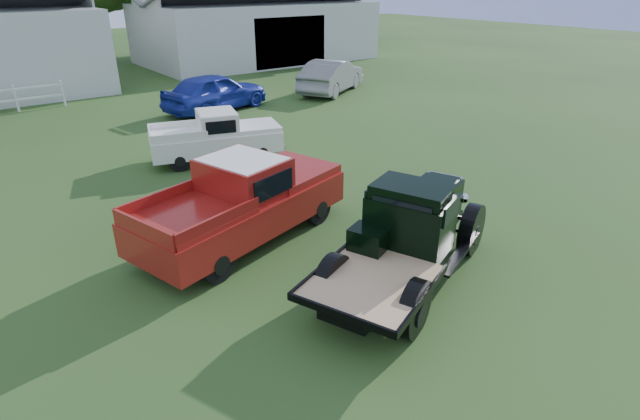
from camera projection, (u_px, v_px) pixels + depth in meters
ground at (347, 278)px, 10.30m from camera, size 120.00×120.00×0.00m
shed_right at (256, 23)px, 36.35m from camera, size 16.80×9.20×5.20m
vintage_flatbed at (407, 234)px, 9.88m from camera, size 5.54×3.77×2.04m
red_pickup at (242, 200)px, 11.43m from camera, size 5.85×3.51×2.00m
white_pickup at (216, 136)px, 16.68m from camera, size 4.73×2.95×1.63m
misc_car_blue at (215, 92)px, 22.97m from camera, size 5.39×3.12×1.73m
misc_car_grey at (331, 76)px, 26.64m from camera, size 5.42×4.14×1.71m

